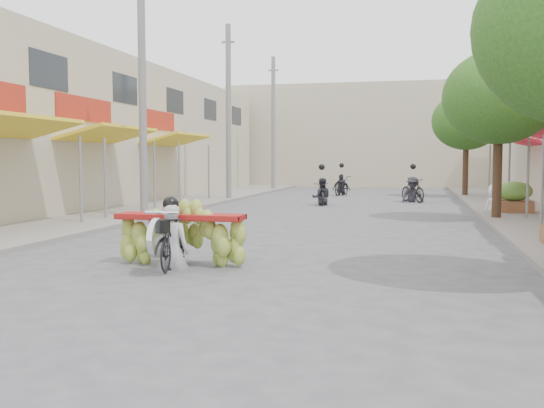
% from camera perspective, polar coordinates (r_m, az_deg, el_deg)
% --- Properties ---
extents(ground, '(120.00, 120.00, 0.00)m').
position_cam_1_polar(ground, '(6.66, -13.80, -12.52)').
color(ground, '#56555A').
rests_on(ground, ground).
extents(sidewalk_left, '(4.00, 60.00, 0.12)m').
position_cam_1_polar(sidewalk_left, '(23.01, -12.36, -0.46)').
color(sidewalk_left, gray).
rests_on(sidewalk_left, ground).
extents(shophouse_row_left, '(9.77, 40.00, 6.00)m').
position_cam_1_polar(shophouse_row_left, '(24.69, -24.07, 6.42)').
color(shophouse_row_left, '#B7AB91').
rests_on(shophouse_row_left, ground).
extents(far_building, '(20.00, 6.00, 7.00)m').
position_cam_1_polar(far_building, '(43.80, 9.47, 6.28)').
color(far_building, '#B7AB91').
rests_on(far_building, ground).
extents(utility_pole_mid, '(0.60, 0.24, 8.00)m').
position_cam_1_polar(utility_pole_mid, '(19.65, -12.11, 10.34)').
color(utility_pole_mid, slate).
rests_on(utility_pole_mid, ground).
extents(utility_pole_far, '(0.60, 0.24, 8.00)m').
position_cam_1_polar(utility_pole_far, '(28.02, -4.12, 8.58)').
color(utility_pole_far, slate).
rests_on(utility_pole_far, ground).
extents(utility_pole_back, '(0.60, 0.24, 8.00)m').
position_cam_1_polar(utility_pole_back, '(36.69, 0.12, 7.56)').
color(utility_pole_back, slate).
rests_on(utility_pole_back, ground).
extents(street_tree_mid, '(3.40, 3.40, 5.25)m').
position_cam_1_polar(street_tree_mid, '(19.91, 20.61, 9.38)').
color(street_tree_mid, '#3A2719').
rests_on(street_tree_mid, ground).
extents(street_tree_far, '(3.40, 3.40, 5.25)m').
position_cam_1_polar(street_tree_far, '(31.82, 17.84, 7.43)').
color(street_tree_far, '#3A2719').
rests_on(street_tree_far, ground).
extents(produce_crate_far, '(1.20, 0.88, 1.16)m').
position_cam_1_polar(produce_crate_far, '(21.95, 21.81, 0.83)').
color(produce_crate_far, brown).
rests_on(produce_crate_far, ground).
extents(banana_motorbike, '(2.33, 1.82, 2.14)m').
position_cam_1_polar(banana_motorbike, '(10.80, -9.05, -2.16)').
color(banana_motorbike, black).
rests_on(banana_motorbike, ground).
extents(pedestrian, '(1.07, 0.89, 1.87)m').
position_cam_1_polar(pedestrian, '(22.56, 20.33, 1.82)').
color(pedestrian, white).
rests_on(pedestrian, ground).
extents(bg_motorbike_a, '(0.90, 1.67, 1.95)m').
position_cam_1_polar(bg_motorbike_a, '(25.12, 4.69, 1.59)').
color(bg_motorbike_a, black).
rests_on(bg_motorbike_a, ground).
extents(bg_motorbike_b, '(1.43, 1.85, 1.95)m').
position_cam_1_polar(bg_motorbike_b, '(27.42, 13.11, 1.88)').
color(bg_motorbike_b, black).
rests_on(bg_motorbike_b, ground).
extents(bg_motorbike_c, '(1.06, 1.91, 1.95)m').
position_cam_1_polar(bg_motorbike_c, '(31.99, 6.56, 2.19)').
color(bg_motorbike_c, black).
rests_on(bg_motorbike_c, ground).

